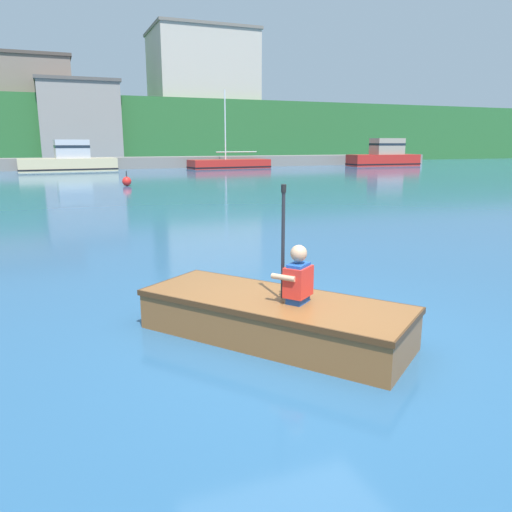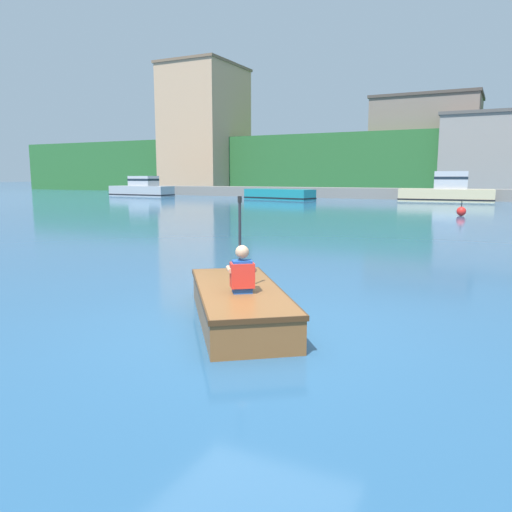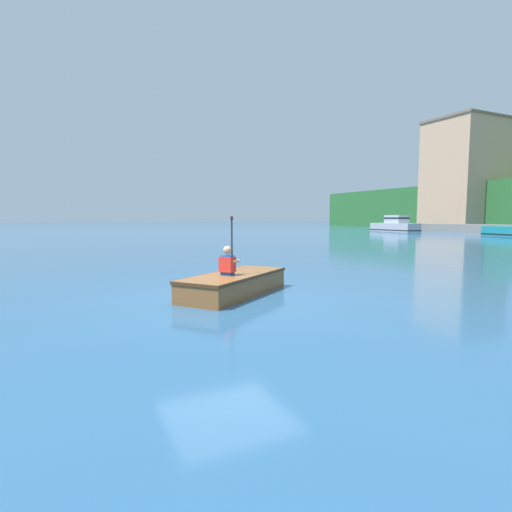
# 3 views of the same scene
# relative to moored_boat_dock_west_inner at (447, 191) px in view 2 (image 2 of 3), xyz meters

# --- Properties ---
(ground_plane) EXTENTS (300.00, 300.00, 0.00)m
(ground_plane) POSITION_rel_moored_boat_dock_west_inner_xyz_m (1.28, -35.31, -0.78)
(ground_plane) COLOR #28567F
(shoreline_ridge) EXTENTS (120.00, 20.00, 6.43)m
(shoreline_ridge) POSITION_rel_moored_boat_dock_west_inner_xyz_m (1.28, 20.96, 2.43)
(shoreline_ridge) COLOR #28602D
(shoreline_ridge) RESTS_ON ground
(waterfront_warehouse_left) EXTENTS (8.05, 9.60, 14.90)m
(waterfront_warehouse_left) POSITION_rel_moored_boat_dock_west_inner_xyz_m (-29.09, 12.00, 6.68)
(waterfront_warehouse_left) COLOR tan
(waterfront_warehouse_left) RESTS_ON ground
(waterfront_office_block_center) EXTENTS (10.98, 7.56, 10.24)m
(waterfront_office_block_center) POSITION_rel_moored_boat_dock_west_inner_xyz_m (-4.18, 16.67, 4.35)
(waterfront_office_block_center) COLOR #75665B
(waterfront_office_block_center) RESTS_ON ground
(waterfront_apartment_right) EXTENTS (7.51, 6.42, 7.84)m
(waterfront_apartment_right) POSITION_rel_moored_boat_dock_west_inner_xyz_m (1.60, 13.06, 3.15)
(waterfront_apartment_right) COLOR gray
(waterfront_apartment_right) RESTS_ON ground
(marina_dock) EXTENTS (63.80, 2.40, 0.90)m
(marina_dock) POSITION_rel_moored_boat_dock_west_inner_xyz_m (1.28, 2.49, -0.33)
(marina_dock) COLOR slate
(marina_dock) RESTS_ON ground
(moored_boat_dock_west_inner) EXTENTS (6.94, 2.63, 2.27)m
(moored_boat_dock_west_inner) POSITION_rel_moored_boat_dock_west_inner_xyz_m (0.00, 0.00, 0.00)
(moored_boat_dock_west_inner) COLOR #CCB789
(moored_boat_dock_west_inner) RESTS_ON ground
(moored_boat_dock_center_near) EXTENTS (6.68, 2.39, 1.92)m
(moored_boat_dock_center_near) POSITION_rel_moored_boat_dock_west_inner_xyz_m (-27.13, -2.58, -0.07)
(moored_boat_dock_center_near) COLOR #9EA3A8
(moored_boat_dock_center_near) RESTS_ON ground
(moored_boat_dock_east_inner) EXTENTS (6.30, 3.08, 0.84)m
(moored_boat_dock_east_inner) POSITION_rel_moored_boat_dock_west_inner_xyz_m (-12.72, -2.76, -0.39)
(moored_boat_dock_east_inner) COLOR #197A84
(moored_boat_dock_east_inner) RESTS_ON ground
(rowboat_foreground) EXTENTS (2.58, 2.95, 0.45)m
(rowboat_foreground) POSITION_rel_moored_boat_dock_west_inner_xyz_m (0.96, -34.97, -0.53)
(rowboat_foreground) COLOR brown
(rowboat_foreground) RESTS_ON ground
(person_paddler) EXTENTS (0.45, 0.45, 1.20)m
(person_paddler) POSITION_rel_moored_boat_dock_west_inner_xyz_m (1.15, -35.23, -0.06)
(person_paddler) COLOR #1E4CA5
(person_paddler) RESTS_ON rowboat_foreground
(channel_buoy) EXTENTS (0.44, 0.44, 0.72)m
(channel_buoy) POSITION_rel_moored_boat_dock_west_inner_xyz_m (2.15, -14.67, -0.56)
(channel_buoy) COLOR red
(channel_buoy) RESTS_ON ground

